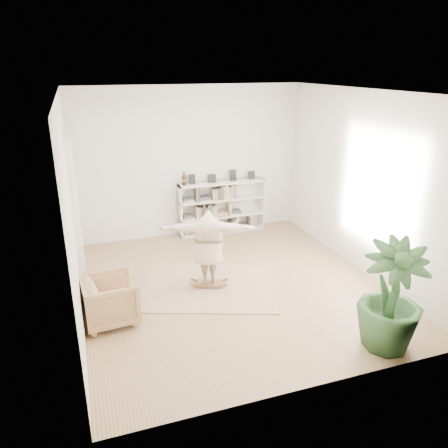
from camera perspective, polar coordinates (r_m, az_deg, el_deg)
name	(u,v)px	position (r m, az deg, el deg)	size (l,w,h in m)	color
floor	(232,285)	(8.52, 0.99, -8.03)	(6.00, 6.00, 0.00)	#8C6748
room_shell	(189,88)	(10.33, -4.65, 17.26)	(6.00, 6.00, 6.00)	silver
doors	(75,211)	(8.76, -18.85, 1.63)	(0.09, 1.78, 2.92)	white
bookshelf	(222,208)	(10.95, -0.30, 2.15)	(2.20, 0.35, 1.64)	silver
armchair	(110,300)	(7.49, -14.63, -9.58)	(0.84, 0.86, 0.79)	#A87F59
rug	(209,286)	(8.49, -1.96, -8.08)	(2.50, 2.00, 0.02)	tan
rocker_board	(209,283)	(8.46, -1.96, -7.74)	(0.56, 0.44, 0.10)	brown
person	(209,245)	(8.12, -2.03, -2.81)	(1.80, 0.49, 1.47)	beige
houseplant	(391,297)	(6.88, 21.02, -8.83)	(0.95, 0.95, 1.69)	#2B5128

